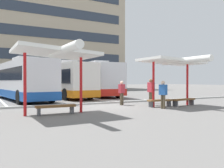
# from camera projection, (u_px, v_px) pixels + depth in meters

# --- Properties ---
(ground_plane) EXTENTS (160.00, 160.00, 0.00)m
(ground_plane) POSITION_uv_depth(u_px,v_px,m) (105.00, 106.00, 15.16)
(ground_plane) COLOR slate
(terminal_building) EXTENTS (36.96, 13.89, 21.83)m
(terminal_building) POSITION_uv_depth(u_px,v_px,m) (22.00, 39.00, 44.80)
(terminal_building) COLOR tan
(terminal_building) RESTS_ON ground
(coach_bus_0) EXTENTS (3.71, 12.04, 3.49)m
(coach_bus_0) POSITION_uv_depth(u_px,v_px,m) (20.00, 81.00, 20.40)
(coach_bus_0) COLOR silver
(coach_bus_0) RESTS_ON ground
(coach_bus_1) EXTENTS (3.49, 11.66, 3.48)m
(coach_bus_1) POSITION_uv_depth(u_px,v_px,m) (60.00, 81.00, 23.61)
(coach_bus_1) COLOR silver
(coach_bus_1) RESTS_ON ground
(coach_bus_2) EXTENTS (3.36, 10.83, 3.63)m
(coach_bus_2) POSITION_uv_depth(u_px,v_px,m) (94.00, 80.00, 25.86)
(coach_bus_2) COLOR silver
(coach_bus_2) RESTS_ON ground
(lane_stripe_0) EXTENTS (0.16, 14.00, 0.01)m
(lane_stripe_0) POSITION_uv_depth(u_px,v_px,m) (0.00, 100.00, 20.53)
(lane_stripe_0) COLOR white
(lane_stripe_0) RESTS_ON ground
(lane_stripe_1) EXTENTS (0.16, 14.00, 0.01)m
(lane_stripe_1) POSITION_uv_depth(u_px,v_px,m) (43.00, 98.00, 22.29)
(lane_stripe_1) COLOR white
(lane_stripe_1) RESTS_ON ground
(lane_stripe_2) EXTENTS (0.16, 14.00, 0.01)m
(lane_stripe_2) POSITION_uv_depth(u_px,v_px,m) (79.00, 97.00, 24.04)
(lane_stripe_2) COLOR white
(lane_stripe_2) RESTS_ON ground
(lane_stripe_3) EXTENTS (0.16, 14.00, 0.01)m
(lane_stripe_3) POSITION_uv_depth(u_px,v_px,m) (111.00, 96.00, 25.80)
(lane_stripe_3) COLOR white
(lane_stripe_3) RESTS_ON ground
(waiting_shelter_0) EXTENTS (3.73, 4.98, 3.16)m
(waiting_shelter_0) POSITION_uv_depth(u_px,v_px,m) (56.00, 54.00, 11.28)
(waiting_shelter_0) COLOR red
(waiting_shelter_0) RESTS_ON ground
(bench_0) EXTENTS (1.89, 0.49, 0.45)m
(bench_0) POSITION_uv_depth(u_px,v_px,m) (56.00, 107.00, 11.39)
(bench_0) COLOR brown
(bench_0) RESTS_ON ground
(waiting_shelter_1) EXTENTS (3.86, 4.29, 3.02)m
(waiting_shelter_1) POSITION_uv_depth(u_px,v_px,m) (174.00, 62.00, 15.00)
(waiting_shelter_1) COLOR red
(waiting_shelter_1) RESTS_ON ground
(bench_1) EXTENTS (1.66, 0.58, 0.45)m
(bench_1) POSITION_uv_depth(u_px,v_px,m) (160.00, 101.00, 14.84)
(bench_1) COLOR brown
(bench_1) RESTS_ON ground
(bench_2) EXTENTS (1.99, 0.67, 0.45)m
(bench_2) POSITION_uv_depth(u_px,v_px,m) (184.00, 100.00, 15.53)
(bench_2) COLOR brown
(bench_2) RESTS_ON ground
(platform_kerb) EXTENTS (44.00, 0.24, 0.12)m
(platform_kerb) POSITION_uv_depth(u_px,v_px,m) (95.00, 103.00, 16.47)
(platform_kerb) COLOR #ADADA8
(platform_kerb) RESTS_ON ground
(waiting_passenger_0) EXTENTS (0.51, 0.36, 1.60)m
(waiting_passenger_0) POSITION_uv_depth(u_px,v_px,m) (122.00, 91.00, 15.92)
(waiting_passenger_0) COLOR brown
(waiting_passenger_0) RESTS_ON ground
(waiting_passenger_1) EXTENTS (0.25, 0.52, 1.74)m
(waiting_passenger_1) POSITION_uv_depth(u_px,v_px,m) (151.00, 90.00, 15.85)
(waiting_passenger_1) COLOR brown
(waiting_passenger_1) RESTS_ON ground
(waiting_passenger_2) EXTENTS (0.39, 0.54, 1.70)m
(waiting_passenger_2) POSITION_uv_depth(u_px,v_px,m) (151.00, 89.00, 17.33)
(waiting_passenger_2) COLOR brown
(waiting_passenger_2) RESTS_ON ground
(waiting_passenger_3) EXTENTS (0.29, 0.49, 1.61)m
(waiting_passenger_3) POSITION_uv_depth(u_px,v_px,m) (163.00, 93.00, 13.78)
(waiting_passenger_3) COLOR brown
(waiting_passenger_3) RESTS_ON ground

